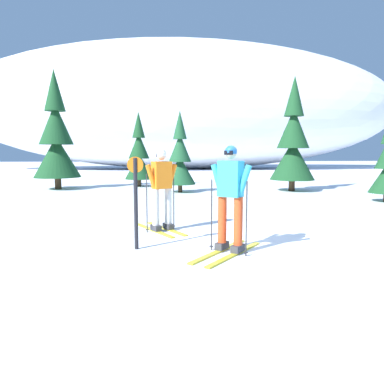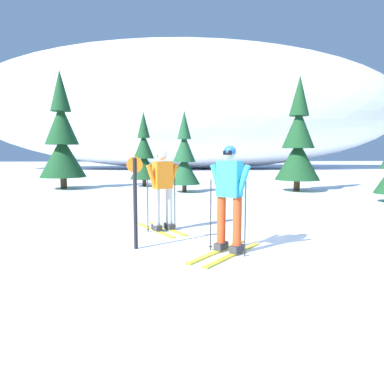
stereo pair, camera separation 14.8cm
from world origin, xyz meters
name	(u,v)px [view 2 (the right image)]	position (x,y,z in m)	size (l,w,h in m)	color
ground_plane	(273,242)	(0.00, 0.00, 0.00)	(120.00, 120.00, 0.00)	white
skier_orange_jacket	(163,189)	(-2.12, 1.10, 0.92)	(1.15, 1.64, 1.77)	gold
skier_cyan_jacket	(229,197)	(-0.98, -0.67, 0.95)	(1.45, 1.62, 1.83)	gold
pine_tree_far_left	(62,140)	(-6.90, 10.46, 2.29)	(2.12, 2.12, 5.48)	#47301E
pine_tree_center_left	(144,155)	(-3.19, 11.42, 1.55)	(1.43, 1.43, 3.71)	#47301E
pine_tree_center	(184,158)	(-1.30, 8.64, 1.45)	(1.34, 1.34, 3.46)	#47301E
pine_tree_center_right	(298,143)	(3.67, 8.70, 2.09)	(1.93, 1.93, 5.00)	#47301E
snow_ridge_background	(192,106)	(0.50, 30.08, 6.35)	(44.83, 14.15, 12.69)	white
trail_marker_post	(135,197)	(-2.58, -0.33, 0.92)	(0.28, 0.07, 1.64)	black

